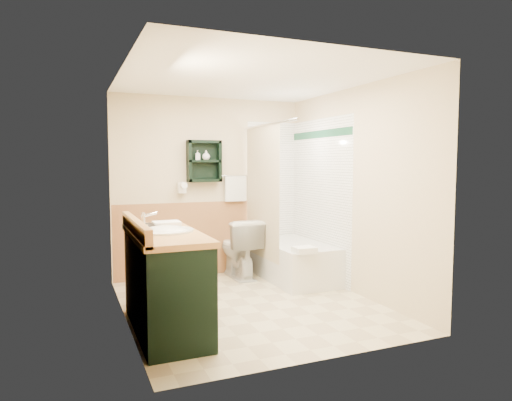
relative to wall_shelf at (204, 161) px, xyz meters
The scene contains 25 objects.
floor 2.09m from the wall_shelf, 85.93° to the right, with size 3.00×3.00×0.00m, color beige.
back_wall 0.38m from the wall_shelf, 48.99° to the left, with size 2.60×0.04×2.40m, color beige.
left_wall 1.89m from the wall_shelf, 130.97° to the right, with size 0.04×3.00×2.40m, color beige.
right_wall 2.03m from the wall_shelf, 44.70° to the right, with size 0.04×3.00×2.40m, color beige.
ceiling 1.66m from the wall_shelf, 85.93° to the right, with size 2.60×3.00×0.04m, color white.
wainscot_left 2.12m from the wall_shelf, 130.14° to the right, with size 2.98×2.98×1.00m, color tan, non-canonical shape.
wainscot_back 1.06m from the wall_shelf, 38.66° to the left, with size 2.58×2.58×1.00m, color tan, non-canonical shape.
mirror_frame 2.28m from the wall_shelf, 120.90° to the right, with size 1.30×1.30×1.00m, color olive, non-canonical shape.
mirror_glass 2.28m from the wall_shelf, 120.79° to the right, with size 1.20×1.20×0.90m, color white, non-canonical shape.
tile_right 1.61m from the wall_shelf, 25.39° to the right, with size 1.50×1.50×2.10m, color white, non-canonical shape.
tile_back 1.23m from the wall_shelf, ahead, with size 0.95×0.95×2.10m, color white, non-canonical shape.
tile_accent 1.56m from the wall_shelf, 25.55° to the right, with size 1.50×1.50×0.10m, color #14462D, non-canonical shape.
wall_shelf is the anchor object (origin of this frame).
hair_dryer 0.46m from the wall_shelf, behind, with size 0.10×0.24×0.18m, color white, non-canonical shape.
towel_bar 0.49m from the wall_shelf, ahead, with size 0.40×0.06×0.40m, color silver, non-canonical shape.
curtain_rod 1.01m from the wall_shelf, 46.11° to the right, with size 0.03×0.03×1.60m, color silver.
shower_curtain 0.89m from the wall_shelf, 37.30° to the right, with size 1.05×1.05×1.70m, color beige, non-canonical shape.
vanity 2.29m from the wall_shelf, 116.47° to the right, with size 0.59×1.44×0.91m, color black.
bathtub 1.75m from the wall_shelf, 27.72° to the right, with size 0.73×1.50×0.49m, color silver.
toilet 1.25m from the wall_shelf, 29.40° to the right, with size 0.44×0.79×0.77m, color silver.
counter_towel 1.72m from the wall_shelf, 119.63° to the right, with size 0.26×0.20×0.04m, color silver.
vanity_book 1.87m from the wall_shelf, 126.17° to the right, with size 0.18×0.02×0.24m, color black.
tub_towel 1.83m from the wall_shelf, 56.78° to the right, with size 0.25×0.21×0.07m, color silver.
soap_bottle_a 0.10m from the wall_shelf, behind, with size 0.06×0.13×0.06m, color silver.
soap_bottle_b 0.07m from the wall_shelf, 11.37° to the right, with size 0.10×0.13×0.10m, color silver.
Camera 1 is at (-1.80, -4.46, 1.52)m, focal length 32.00 mm.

